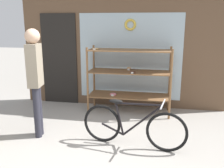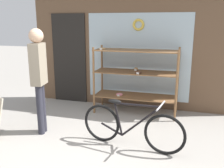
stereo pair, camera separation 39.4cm
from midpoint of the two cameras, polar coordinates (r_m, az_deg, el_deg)
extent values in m
cube|color=brown|center=(5.62, 6.15, 11.65)|extent=(4.60, 0.08, 3.37)
cube|color=#A3B7C1|center=(5.58, 7.95, 6.06)|extent=(2.28, 0.02, 1.90)
cube|color=black|center=(6.06, -7.89, 5.72)|extent=(0.84, 0.03, 2.10)
torus|color=gold|center=(5.52, 8.17, 13.26)|extent=(0.26, 0.06, 0.26)
cylinder|color=brown|center=(5.22, -2.05, 0.67)|extent=(0.04, 0.04, 1.41)
cylinder|color=brown|center=(4.96, 16.77, -0.62)|extent=(0.04, 0.04, 1.41)
cylinder|color=brown|center=(5.72, -0.33, 1.86)|extent=(0.04, 0.04, 1.41)
cylinder|color=brown|center=(5.49, 16.79, 0.74)|extent=(0.04, 0.04, 1.41)
cube|color=brown|center=(5.37, 7.50, -2.79)|extent=(1.73, 0.59, 0.02)
cube|color=brown|center=(5.25, 7.67, 2.68)|extent=(1.73, 0.59, 0.02)
cube|color=brown|center=(5.18, 7.84, 7.58)|extent=(1.73, 0.59, 0.02)
torus|color=pink|center=(5.36, 3.79, -2.42)|extent=(0.15, 0.15, 0.03)
cube|color=white|center=(5.29, 3.60, -2.65)|extent=(0.05, 0.00, 0.04)
torus|color=#4C2D1E|center=(5.07, 8.28, 2.55)|extent=(0.13, 0.13, 0.03)
cube|color=white|center=(4.99, 8.15, 2.41)|extent=(0.05, 0.00, 0.04)
ellipsoid|color=#AD7F4C|center=(5.40, 7.59, 3.44)|extent=(0.09, 0.08, 0.06)
cube|color=white|center=(5.36, 7.50, 3.21)|extent=(0.05, 0.00, 0.04)
torus|color=tan|center=(5.24, -0.10, 8.06)|extent=(0.14, 0.14, 0.03)
cube|color=white|center=(5.16, -0.35, 7.99)|extent=(0.05, 0.00, 0.04)
torus|color=black|center=(4.08, 0.39, -8.96)|extent=(0.62, 0.13, 0.62)
torus|color=black|center=(3.81, 14.91, -11.19)|extent=(0.62, 0.13, 0.62)
cylinder|color=black|center=(3.83, 9.48, -8.57)|extent=(0.61, 0.12, 0.58)
cylinder|color=black|center=(3.75, 8.69, -4.82)|extent=(0.72, 0.14, 0.07)
cylinder|color=black|center=(3.93, 4.36, -8.09)|extent=(0.16, 0.05, 0.52)
cylinder|color=black|center=(4.05, 2.75, -10.29)|extent=(0.37, 0.09, 0.17)
ellipsoid|color=black|center=(3.86, 3.54, -4.00)|extent=(0.23, 0.12, 0.06)
cylinder|color=#B2B2B7|center=(3.66, 14.14, -4.89)|extent=(0.09, 0.46, 0.02)
cylinder|color=#282833|center=(4.41, -13.70, -5.83)|extent=(0.11, 0.11, 0.88)
cylinder|color=#282833|center=(4.51, -13.22, -5.37)|extent=(0.11, 0.11, 0.88)
cube|color=gray|center=(4.27, -14.05, 4.39)|extent=(0.23, 0.35, 0.69)
sphere|color=tan|center=(4.22, -14.42, 10.63)|extent=(0.24, 0.24, 0.24)
camera|label=1|loc=(0.20, -87.14, 0.71)|focal=40.00mm
camera|label=2|loc=(0.20, 92.86, -0.71)|focal=40.00mm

